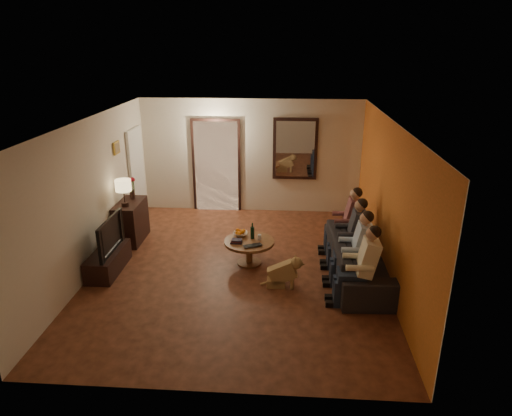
# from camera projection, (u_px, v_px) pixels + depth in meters

# --- Properties ---
(floor) EXTENTS (5.00, 6.00, 0.01)m
(floor) POSITION_uv_depth(u_px,v_px,m) (238.00, 269.00, 8.06)
(floor) COLOR #411F11
(floor) RESTS_ON ground
(ceiling) EXTENTS (5.00, 6.00, 0.01)m
(ceiling) POSITION_uv_depth(u_px,v_px,m) (236.00, 122.00, 7.15)
(ceiling) COLOR white
(ceiling) RESTS_ON back_wall
(back_wall) EXTENTS (5.00, 0.02, 2.60)m
(back_wall) POSITION_uv_depth(u_px,v_px,m) (251.00, 156.00, 10.41)
(back_wall) COLOR beige
(back_wall) RESTS_ON floor
(front_wall) EXTENTS (5.00, 0.02, 2.60)m
(front_wall) POSITION_uv_depth(u_px,v_px,m) (206.00, 294.00, 4.80)
(front_wall) COLOR beige
(front_wall) RESTS_ON floor
(left_wall) EXTENTS (0.02, 6.00, 2.60)m
(left_wall) POSITION_uv_depth(u_px,v_px,m) (91.00, 196.00, 7.77)
(left_wall) COLOR beige
(left_wall) RESTS_ON floor
(right_wall) EXTENTS (0.02, 6.00, 2.60)m
(right_wall) POSITION_uv_depth(u_px,v_px,m) (389.00, 203.00, 7.44)
(right_wall) COLOR beige
(right_wall) RESTS_ON floor
(orange_accent) EXTENTS (0.01, 6.00, 2.60)m
(orange_accent) POSITION_uv_depth(u_px,v_px,m) (388.00, 203.00, 7.44)
(orange_accent) COLOR #C06720
(orange_accent) RESTS_ON right_wall
(kitchen_doorway) EXTENTS (1.00, 0.06, 2.10)m
(kitchen_doorway) POSITION_uv_depth(u_px,v_px,m) (217.00, 167.00, 10.53)
(kitchen_doorway) COLOR #FFE0A5
(kitchen_doorway) RESTS_ON floor
(door_trim) EXTENTS (1.12, 0.04, 2.22)m
(door_trim) POSITION_uv_depth(u_px,v_px,m) (216.00, 167.00, 10.52)
(door_trim) COLOR black
(door_trim) RESTS_ON floor
(fridge_glimpse) EXTENTS (0.45, 0.03, 1.70)m
(fridge_glimpse) POSITION_uv_depth(u_px,v_px,m) (227.00, 173.00, 10.57)
(fridge_glimpse) COLOR silver
(fridge_glimpse) RESTS_ON floor
(mirror_frame) EXTENTS (1.00, 0.05, 1.40)m
(mirror_frame) POSITION_uv_depth(u_px,v_px,m) (295.00, 149.00, 10.24)
(mirror_frame) COLOR black
(mirror_frame) RESTS_ON back_wall
(mirror_glass) EXTENTS (0.86, 0.02, 1.26)m
(mirror_glass) POSITION_uv_depth(u_px,v_px,m) (295.00, 149.00, 10.21)
(mirror_glass) COLOR white
(mirror_glass) RESTS_ON back_wall
(white_door) EXTENTS (0.06, 0.85, 2.04)m
(white_door) POSITION_uv_depth(u_px,v_px,m) (137.00, 175.00, 10.01)
(white_door) COLOR white
(white_door) RESTS_ON floor
(framed_art) EXTENTS (0.03, 0.28, 0.24)m
(framed_art) POSITION_uv_depth(u_px,v_px,m) (116.00, 148.00, 8.79)
(framed_art) COLOR #B28C33
(framed_art) RESTS_ON left_wall
(art_canvas) EXTENTS (0.01, 0.22, 0.18)m
(art_canvas) POSITION_uv_depth(u_px,v_px,m) (117.00, 148.00, 8.79)
(art_canvas) COLOR brown
(art_canvas) RESTS_ON left_wall
(dresser) EXTENTS (0.45, 0.91, 0.81)m
(dresser) POSITION_uv_depth(u_px,v_px,m) (131.00, 222.00, 9.07)
(dresser) COLOR black
(dresser) RESTS_ON floor
(table_lamp) EXTENTS (0.30, 0.30, 0.54)m
(table_lamp) POSITION_uv_depth(u_px,v_px,m) (124.00, 193.00, 8.63)
(table_lamp) COLOR beige
(table_lamp) RESTS_ON dresser
(flower_vase) EXTENTS (0.14, 0.14, 0.44)m
(flower_vase) POSITION_uv_depth(u_px,v_px,m) (132.00, 188.00, 9.06)
(flower_vase) COLOR #AE1223
(flower_vase) RESTS_ON dresser
(tv_stand) EXTENTS (0.45, 1.13, 0.38)m
(tv_stand) POSITION_uv_depth(u_px,v_px,m) (108.00, 261.00, 7.94)
(tv_stand) COLOR black
(tv_stand) RESTS_ON floor
(tv) EXTENTS (1.06, 0.14, 0.61)m
(tv) POSITION_uv_depth(u_px,v_px,m) (105.00, 235.00, 7.77)
(tv) COLOR black
(tv) RESTS_ON tv_stand
(sofa) EXTENTS (2.40, 1.03, 0.69)m
(sofa) POSITION_uv_depth(u_px,v_px,m) (359.00, 258.00, 7.71)
(sofa) COLOR black
(sofa) RESTS_ON floor
(person_a) EXTENTS (0.60, 0.40, 1.20)m
(person_a) POSITION_uv_depth(u_px,v_px,m) (363.00, 269.00, 6.78)
(person_a) COLOR tan
(person_a) RESTS_ON sofa
(person_b) EXTENTS (0.60, 0.40, 1.20)m
(person_b) POSITION_uv_depth(u_px,v_px,m) (357.00, 252.00, 7.35)
(person_b) COLOR tan
(person_b) RESTS_ON sofa
(person_c) EXTENTS (0.60, 0.40, 1.20)m
(person_c) POSITION_uv_depth(u_px,v_px,m) (352.00, 237.00, 7.91)
(person_c) COLOR tan
(person_c) RESTS_ON sofa
(person_d) EXTENTS (0.60, 0.40, 1.20)m
(person_d) POSITION_uv_depth(u_px,v_px,m) (348.00, 224.00, 8.47)
(person_d) COLOR tan
(person_d) RESTS_ON sofa
(dog) EXTENTS (0.56, 0.25, 0.56)m
(dog) POSITION_uv_depth(u_px,v_px,m) (282.00, 271.00, 7.39)
(dog) COLOR #AC7E4F
(dog) RESTS_ON floor
(coffee_table) EXTENTS (1.12, 1.12, 0.45)m
(coffee_table) POSITION_uv_depth(u_px,v_px,m) (249.00, 252.00, 8.19)
(coffee_table) COLOR brown
(coffee_table) RESTS_ON floor
(bowl) EXTENTS (0.26, 0.26, 0.06)m
(bowl) POSITION_uv_depth(u_px,v_px,m) (240.00, 234.00, 8.32)
(bowl) COLOR white
(bowl) RESTS_ON coffee_table
(oranges) EXTENTS (0.20, 0.20, 0.08)m
(oranges) POSITION_uv_depth(u_px,v_px,m) (240.00, 230.00, 8.29)
(oranges) COLOR orange
(oranges) RESTS_ON bowl
(wine_bottle) EXTENTS (0.07, 0.07, 0.31)m
(wine_bottle) POSITION_uv_depth(u_px,v_px,m) (252.00, 231.00, 8.15)
(wine_bottle) COLOR black
(wine_bottle) RESTS_ON coffee_table
(wine_glass) EXTENTS (0.06, 0.06, 0.10)m
(wine_glass) POSITION_uv_depth(u_px,v_px,m) (259.00, 237.00, 8.13)
(wine_glass) COLOR silver
(wine_glass) RESTS_ON coffee_table
(book_stack) EXTENTS (0.20, 0.15, 0.07)m
(book_stack) POSITION_uv_depth(u_px,v_px,m) (236.00, 241.00, 8.02)
(book_stack) COLOR black
(book_stack) RESTS_ON coffee_table
(laptop) EXTENTS (0.39, 0.33, 0.03)m
(laptop) POSITION_uv_depth(u_px,v_px,m) (254.00, 247.00, 7.84)
(laptop) COLOR black
(laptop) RESTS_ON coffee_table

